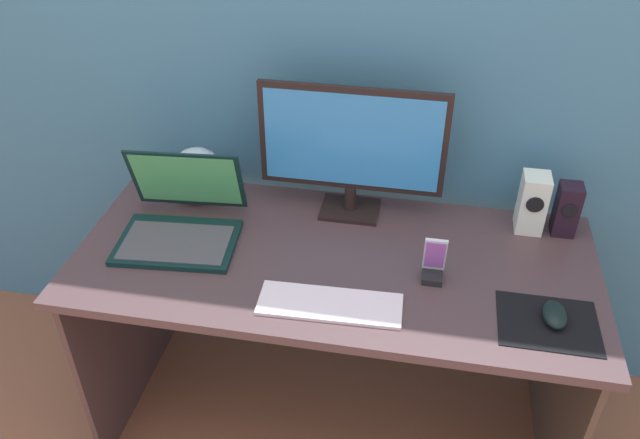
{
  "coord_description": "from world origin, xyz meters",
  "views": [
    {
      "loc": [
        0.22,
        -1.41,
        1.87
      ],
      "look_at": [
        -0.04,
        -0.02,
        0.86
      ],
      "focal_mm": 36.05,
      "sensor_mm": 36.0,
      "label": 1
    }
  ],
  "objects_px": {
    "speaker_right": "(567,209)",
    "keyboard_external": "(330,304)",
    "speaker_near_monitor": "(532,203)",
    "mouse": "(555,315)",
    "laptop": "(181,221)",
    "phone_in_dock": "(434,265)",
    "monitor": "(352,146)",
    "fishbowl": "(197,174)"
  },
  "relations": [
    {
      "from": "speaker_right",
      "to": "keyboard_external",
      "type": "relative_size",
      "value": 0.44
    },
    {
      "from": "speaker_near_monitor",
      "to": "keyboard_external",
      "type": "relative_size",
      "value": 0.49
    },
    {
      "from": "speaker_right",
      "to": "mouse",
      "type": "height_order",
      "value": "speaker_right"
    },
    {
      "from": "speaker_near_monitor",
      "to": "laptop",
      "type": "bearing_deg",
      "value": -167.74
    },
    {
      "from": "keyboard_external",
      "to": "phone_in_dock",
      "type": "xyz_separation_m",
      "value": [
        0.26,
        0.16,
        0.04
      ]
    },
    {
      "from": "monitor",
      "to": "fishbowl",
      "type": "bearing_deg",
      "value": 179.82
    },
    {
      "from": "speaker_near_monitor",
      "to": "keyboard_external",
      "type": "height_order",
      "value": "speaker_near_monitor"
    },
    {
      "from": "monitor",
      "to": "keyboard_external",
      "type": "relative_size",
      "value": 1.48
    },
    {
      "from": "keyboard_external",
      "to": "mouse",
      "type": "distance_m",
      "value": 0.57
    },
    {
      "from": "monitor",
      "to": "speaker_near_monitor",
      "type": "height_order",
      "value": "monitor"
    },
    {
      "from": "speaker_near_monitor",
      "to": "fishbowl",
      "type": "xyz_separation_m",
      "value": [
        -1.03,
        -0.01,
        -0.01
      ]
    },
    {
      "from": "monitor",
      "to": "speaker_near_monitor",
      "type": "xyz_separation_m",
      "value": [
        0.54,
        0.01,
        -0.14
      ]
    },
    {
      "from": "mouse",
      "to": "fishbowl",
      "type": "bearing_deg",
      "value": 158.72
    },
    {
      "from": "keyboard_external",
      "to": "fishbowl",
      "type": "bearing_deg",
      "value": 137.08
    },
    {
      "from": "mouse",
      "to": "keyboard_external",
      "type": "bearing_deg",
      "value": -176.31
    },
    {
      "from": "fishbowl",
      "to": "laptop",
      "type": "bearing_deg",
      "value": -84.57
    },
    {
      "from": "speaker_right",
      "to": "fishbowl",
      "type": "bearing_deg",
      "value": -179.61
    },
    {
      "from": "speaker_near_monitor",
      "to": "phone_in_dock",
      "type": "distance_m",
      "value": 0.4
    },
    {
      "from": "monitor",
      "to": "phone_in_dock",
      "type": "height_order",
      "value": "monitor"
    },
    {
      "from": "speaker_right",
      "to": "phone_in_dock",
      "type": "height_order",
      "value": "speaker_right"
    },
    {
      "from": "mouse",
      "to": "monitor",
      "type": "bearing_deg",
      "value": 144.78
    },
    {
      "from": "laptop",
      "to": "mouse",
      "type": "distance_m",
      "value": 1.07
    },
    {
      "from": "monitor",
      "to": "speaker_right",
      "type": "bearing_deg",
      "value": 0.83
    },
    {
      "from": "keyboard_external",
      "to": "mouse",
      "type": "xyz_separation_m",
      "value": [
        0.56,
        0.05,
        0.02
      ]
    },
    {
      "from": "keyboard_external",
      "to": "speaker_near_monitor",
      "type": "bearing_deg",
      "value": 38.15
    },
    {
      "from": "mouse",
      "to": "laptop",
      "type": "bearing_deg",
      "value": 169.15
    },
    {
      "from": "keyboard_external",
      "to": "laptop",
      "type": "bearing_deg",
      "value": 153.06
    },
    {
      "from": "monitor",
      "to": "keyboard_external",
      "type": "height_order",
      "value": "monitor"
    },
    {
      "from": "monitor",
      "to": "laptop",
      "type": "distance_m",
      "value": 0.55
    },
    {
      "from": "laptop",
      "to": "fishbowl",
      "type": "distance_m",
      "value": 0.22
    },
    {
      "from": "keyboard_external",
      "to": "speaker_right",
      "type": "bearing_deg",
      "value": 33.33
    },
    {
      "from": "fishbowl",
      "to": "keyboard_external",
      "type": "relative_size",
      "value": 0.46
    },
    {
      "from": "monitor",
      "to": "speaker_right",
      "type": "relative_size",
      "value": 3.4
    },
    {
      "from": "fishbowl",
      "to": "keyboard_external",
      "type": "height_order",
      "value": "fishbowl"
    },
    {
      "from": "fishbowl",
      "to": "mouse",
      "type": "bearing_deg",
      "value": -19.96
    },
    {
      "from": "speaker_near_monitor",
      "to": "phone_in_dock",
      "type": "bearing_deg",
      "value": -133.4
    },
    {
      "from": "monitor",
      "to": "speaker_near_monitor",
      "type": "relative_size",
      "value": 3.01
    },
    {
      "from": "monitor",
      "to": "fishbowl",
      "type": "xyz_separation_m",
      "value": [
        -0.49,
        0.0,
        -0.15
      ]
    },
    {
      "from": "monitor",
      "to": "mouse",
      "type": "xyz_separation_m",
      "value": [
        0.58,
        -0.39,
        -0.21
      ]
    },
    {
      "from": "fishbowl",
      "to": "phone_in_dock",
      "type": "bearing_deg",
      "value": -20.16
    },
    {
      "from": "monitor",
      "to": "keyboard_external",
      "type": "xyz_separation_m",
      "value": [
        0.01,
        -0.44,
        -0.23
      ]
    },
    {
      "from": "speaker_right",
      "to": "phone_in_dock",
      "type": "bearing_deg",
      "value": -142.3
    }
  ]
}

